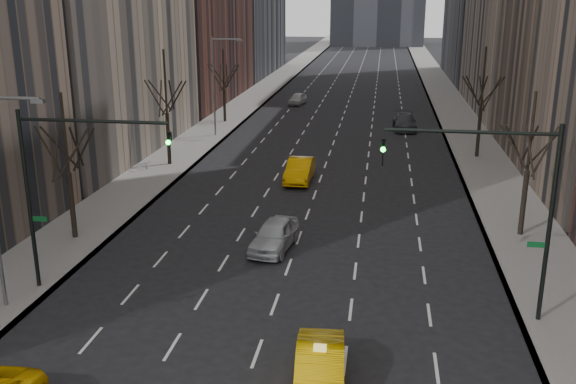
% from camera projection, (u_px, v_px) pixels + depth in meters
% --- Properties ---
extents(sidewalk_left, '(4.50, 320.00, 0.15)m').
position_uv_depth(sidewalk_left, '(256.00, 96.00, 84.03)').
color(sidewalk_left, slate).
rests_on(sidewalk_left, ground).
extents(sidewalk_right, '(4.50, 320.00, 0.15)m').
position_uv_depth(sidewalk_right, '(447.00, 100.00, 80.61)').
color(sidewalk_right, slate).
rests_on(sidewalk_right, ground).
extents(tree_lw_b, '(3.36, 3.50, 7.82)m').
position_uv_depth(tree_lw_b, '(69.00, 173.00, 33.74)').
color(tree_lw_b, black).
rests_on(tree_lw_b, ground).
extents(tree_lw_c, '(3.36, 3.50, 8.74)m').
position_uv_depth(tree_lw_c, '(167.00, 114.00, 48.79)').
color(tree_lw_c, black).
rests_on(tree_lw_c, ground).
extents(tree_lw_d, '(3.36, 3.50, 7.36)m').
position_uv_depth(tree_lw_d, '(224.00, 88.00, 65.95)').
color(tree_lw_d, black).
rests_on(tree_lw_d, ground).
extents(tree_rw_b, '(3.36, 3.50, 7.82)m').
position_uv_depth(tree_rw_b, '(527.00, 171.00, 34.18)').
color(tree_rw_b, black).
rests_on(tree_rw_b, ground).
extents(tree_rw_c, '(3.36, 3.50, 8.74)m').
position_uv_depth(tree_rw_c, '(481.00, 109.00, 51.11)').
color(tree_rw_c, black).
rests_on(tree_rw_c, ground).
extents(traffic_mast_left, '(6.69, 0.39, 8.00)m').
position_uv_depth(traffic_mast_left, '(62.00, 173.00, 27.14)').
color(traffic_mast_left, black).
rests_on(traffic_mast_left, ground).
extents(traffic_mast_right, '(6.69, 0.39, 8.00)m').
position_uv_depth(traffic_mast_right, '(508.00, 191.00, 24.60)').
color(traffic_mast_right, black).
rests_on(traffic_mast_right, ground).
extents(streetlight_far, '(2.83, 0.22, 9.00)m').
position_uv_depth(streetlight_far, '(217.00, 76.00, 58.57)').
color(streetlight_far, slate).
rests_on(streetlight_far, ground).
extents(taxi_sedan, '(1.95, 4.74, 1.53)m').
position_uv_depth(taxi_sedan, '(320.00, 371.00, 21.22)').
color(taxi_sedan, '#DCA704').
rests_on(taxi_sedan, ground).
extents(silver_sedan_ahead, '(2.41, 4.72, 1.54)m').
position_uv_depth(silver_sedan_ahead, '(274.00, 235.00, 33.31)').
color(silver_sedan_ahead, '#B0B4B9').
rests_on(silver_sedan_ahead, ground).
extents(far_taxi, '(1.76, 4.91, 1.61)m').
position_uv_depth(far_taxi, '(300.00, 170.00, 45.56)').
color(far_taxi, '#F1A305').
rests_on(far_taxi, ground).
extents(far_suv_grey, '(2.37, 5.42, 1.55)m').
position_uv_depth(far_suv_grey, '(405.00, 122.00, 63.20)').
color(far_suv_grey, '#303036').
rests_on(far_suv_grey, ground).
extents(far_car_white, '(2.14, 4.22, 1.38)m').
position_uv_depth(far_car_white, '(297.00, 99.00, 77.92)').
color(far_car_white, '#BCBCBC').
rests_on(far_car_white, ground).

